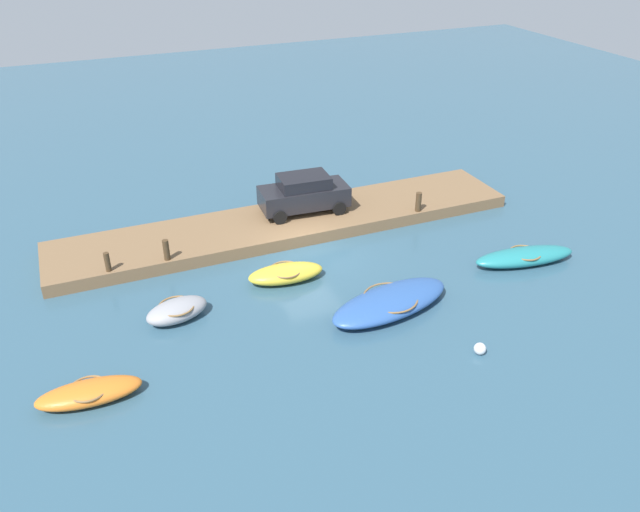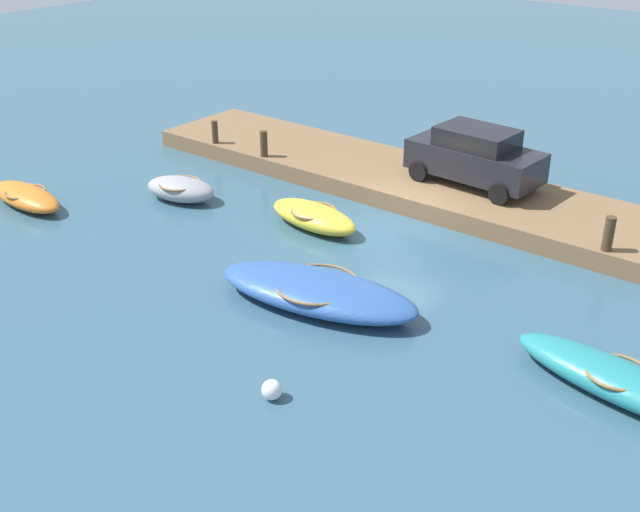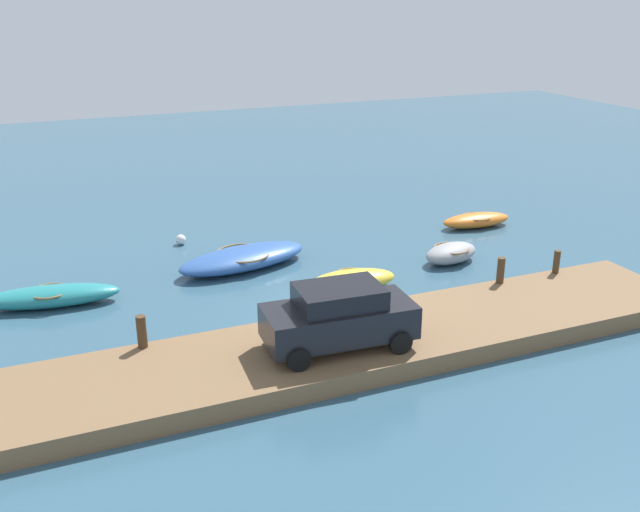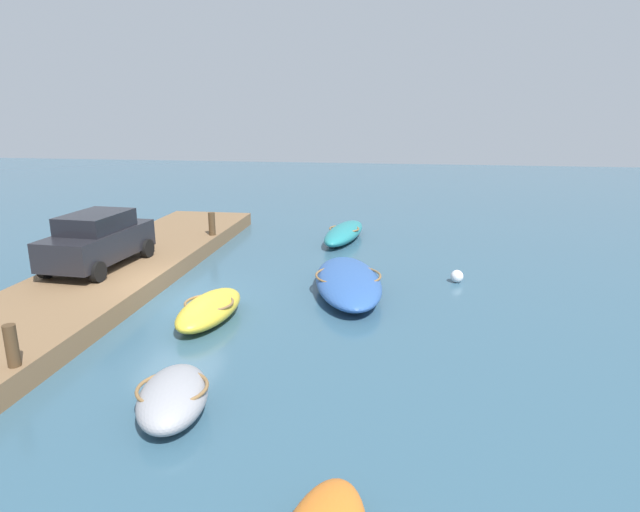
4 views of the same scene
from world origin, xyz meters
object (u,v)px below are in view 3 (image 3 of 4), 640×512
mooring_post_west (142,332)px  marker_buoy (181,240)px  motorboat_blue (243,258)px  mooring_post_mid_east (557,262)px  dinghy_grey (451,253)px  rowboat_yellow (353,280)px  parked_car (339,316)px  rowboat_teal (50,296)px  rowboat_orange (476,220)px  mooring_post_mid_west (501,270)px

mooring_post_west → marker_buoy: size_ratio=2.21×
motorboat_blue → mooring_post_west: bearing=-138.8°
motorboat_blue → mooring_post_mid_east: bearing=-43.7°
dinghy_grey → motorboat_blue: size_ratio=0.47×
rowboat_yellow → mooring_post_west: (-7.62, -2.60, 0.68)m
parked_car → motorboat_blue: bearing=95.6°
dinghy_grey → parked_car: 9.22m
parked_car → rowboat_yellow: bearing=64.3°
mooring_post_mid_east → rowboat_yellow: bearing=158.5°
dinghy_grey → rowboat_yellow: 4.69m
motorboat_blue → marker_buoy: size_ratio=12.86×
rowboat_teal → motorboat_blue: size_ratio=0.85×
rowboat_orange → mooring_post_mid_east: bearing=-98.7°
motorboat_blue → mooring_post_mid_west: 9.40m
rowboat_yellow → mooring_post_west: 8.08m
rowboat_teal → parked_car: bearing=-36.9°
mooring_post_mid_east → marker_buoy: size_ratio=1.94×
rowboat_orange → mooring_post_west: bearing=-153.2°
rowboat_orange → motorboat_blue: bearing=-173.0°
dinghy_grey → rowboat_teal: (-14.39, 1.67, -0.03)m
motorboat_blue → mooring_post_mid_east: 11.28m
mooring_post_west → mooring_post_mid_west: size_ratio=1.05×
dinghy_grey → parked_car: (-7.23, -5.61, 1.11)m
rowboat_teal → motorboat_blue: motorboat_blue is taller
rowboat_orange → rowboat_teal: (-17.80, -1.62, 0.03)m
mooring_post_mid_west → parked_car: size_ratio=0.21×
dinghy_grey → mooring_post_mid_west: 3.61m
dinghy_grey → parked_car: bearing=-155.4°
mooring_post_mid_east → mooring_post_west: bearing=180.0°
mooring_post_mid_west → parked_car: parked_car is taller
mooring_post_mid_east → rowboat_teal: bearing=162.4°
dinghy_grey → motorboat_blue: (-7.50, 2.55, 0.00)m
mooring_post_west → mooring_post_mid_west: bearing=0.0°
dinghy_grey → rowboat_teal: 14.49m
rowboat_orange → mooring_post_mid_west: 7.83m
mooring_post_west → parked_car: bearing=-22.5°
rowboat_yellow → mooring_post_mid_west: 5.01m
dinghy_grey → mooring_post_mid_west: (-0.36, -3.53, 0.63)m
mooring_post_mid_west → parked_car: 7.19m
rowboat_orange → mooring_post_mid_west: (-3.77, -6.82, 0.70)m
rowboat_orange → marker_buoy: (-12.51, 2.74, -0.10)m
marker_buoy → rowboat_yellow: bearing=-57.1°
rowboat_orange → parked_car: (-10.64, -8.90, 1.18)m
rowboat_orange → parked_car: bearing=-136.9°
mooring_post_west → mooring_post_mid_east: size_ratio=1.14×
mooring_post_west → mooring_post_mid_west: (11.86, 0.00, -0.02)m
mooring_post_west → rowboat_orange: bearing=23.6°
dinghy_grey → rowboat_teal: dinghy_grey is taller
mooring_post_mid_east → motorboat_blue: bearing=147.3°
motorboat_blue → marker_buoy: bearing=103.8°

